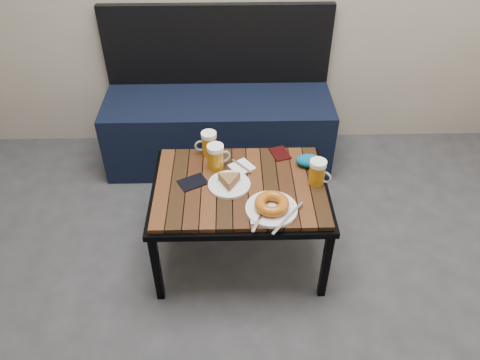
{
  "coord_description": "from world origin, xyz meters",
  "views": [
    {
      "loc": [
        -0.13,
        -0.77,
        1.9
      ],
      "look_at": [
        -0.09,
        0.91,
        0.5
      ],
      "focal_mm": 35.0,
      "sensor_mm": 36.0,
      "label": 1
    }
  ],
  "objects_px": {
    "plate_bagel": "(272,206)",
    "knit_pouch": "(309,161)",
    "plate_pie": "(229,182)",
    "beer_mug_right": "(318,172)",
    "passport_navy": "(193,182)",
    "cafe_table": "(240,192)",
    "beer_mug_centre": "(216,157)",
    "bench": "(219,122)",
    "passport_burgundy": "(280,154)",
    "beer_mug_left": "(209,143)"
  },
  "relations": [
    {
      "from": "bench",
      "to": "plate_bagel",
      "type": "xyz_separation_m",
      "value": [
        0.25,
        -1.03,
        0.23
      ]
    },
    {
      "from": "beer_mug_right",
      "to": "plate_bagel",
      "type": "height_order",
      "value": "beer_mug_right"
    },
    {
      "from": "passport_navy",
      "to": "knit_pouch",
      "type": "distance_m",
      "value": 0.58
    },
    {
      "from": "beer_mug_right",
      "to": "passport_navy",
      "type": "height_order",
      "value": "beer_mug_right"
    },
    {
      "from": "passport_navy",
      "to": "beer_mug_centre",
      "type": "bearing_deg",
      "value": 108.07
    },
    {
      "from": "beer_mug_left",
      "to": "beer_mug_right",
      "type": "height_order",
      "value": "same"
    },
    {
      "from": "plate_bagel",
      "to": "cafe_table",
      "type": "bearing_deg",
      "value": 126.97
    },
    {
      "from": "beer_mug_left",
      "to": "beer_mug_right",
      "type": "xyz_separation_m",
      "value": [
        0.51,
        -0.25,
        0.0
      ]
    },
    {
      "from": "plate_bagel",
      "to": "passport_navy",
      "type": "bearing_deg",
      "value": 151.11
    },
    {
      "from": "cafe_table",
      "to": "plate_pie",
      "type": "relative_size",
      "value": 4.22
    },
    {
      "from": "cafe_table",
      "to": "knit_pouch",
      "type": "bearing_deg",
      "value": 22.08
    },
    {
      "from": "bench",
      "to": "knit_pouch",
      "type": "xyz_separation_m",
      "value": [
        0.46,
        -0.71,
        0.23
      ]
    },
    {
      "from": "plate_pie",
      "to": "knit_pouch",
      "type": "xyz_separation_m",
      "value": [
        0.39,
        0.15,
        0.01
      ]
    },
    {
      "from": "bench",
      "to": "knit_pouch",
      "type": "distance_m",
      "value": 0.88
    },
    {
      "from": "plate_bagel",
      "to": "beer_mug_left",
      "type": "bearing_deg",
      "value": 123.67
    },
    {
      "from": "plate_pie",
      "to": "knit_pouch",
      "type": "bearing_deg",
      "value": 20.27
    },
    {
      "from": "beer_mug_right",
      "to": "plate_pie",
      "type": "xyz_separation_m",
      "value": [
        -0.41,
        -0.01,
        -0.04
      ]
    },
    {
      "from": "bench",
      "to": "passport_navy",
      "type": "relative_size",
      "value": 10.98
    },
    {
      "from": "cafe_table",
      "to": "plate_bagel",
      "type": "distance_m",
      "value": 0.24
    },
    {
      "from": "bench",
      "to": "passport_burgundy",
      "type": "bearing_deg",
      "value": -62.18
    },
    {
      "from": "bench",
      "to": "beer_mug_left",
      "type": "distance_m",
      "value": 0.66
    },
    {
      "from": "bench",
      "to": "plate_bagel",
      "type": "relative_size",
      "value": 4.98
    },
    {
      "from": "passport_navy",
      "to": "bench",
      "type": "bearing_deg",
      "value": 144.41
    },
    {
      "from": "cafe_table",
      "to": "passport_navy",
      "type": "bearing_deg",
      "value": 175.3
    },
    {
      "from": "plate_pie",
      "to": "passport_navy",
      "type": "relative_size",
      "value": 1.56
    },
    {
      "from": "passport_burgundy",
      "to": "knit_pouch",
      "type": "distance_m",
      "value": 0.17
    },
    {
      "from": "beer_mug_left",
      "to": "beer_mug_centre",
      "type": "xyz_separation_m",
      "value": [
        0.04,
        -0.12,
        0.0
      ]
    },
    {
      "from": "passport_navy",
      "to": "cafe_table",
      "type": "bearing_deg",
      "value": 57.05
    },
    {
      "from": "bench",
      "to": "plate_bagel",
      "type": "bearing_deg",
      "value": -76.36
    },
    {
      "from": "beer_mug_right",
      "to": "cafe_table",
      "type": "bearing_deg",
      "value": -143.49
    },
    {
      "from": "beer_mug_centre",
      "to": "plate_pie",
      "type": "xyz_separation_m",
      "value": [
        0.06,
        -0.14,
        -0.04
      ]
    },
    {
      "from": "bench",
      "to": "cafe_table",
      "type": "relative_size",
      "value": 1.67
    },
    {
      "from": "beer_mug_left",
      "to": "beer_mug_centre",
      "type": "relative_size",
      "value": 0.95
    },
    {
      "from": "cafe_table",
      "to": "beer_mug_left",
      "type": "relative_size",
      "value": 6.75
    },
    {
      "from": "plate_bagel",
      "to": "knit_pouch",
      "type": "xyz_separation_m",
      "value": [
        0.21,
        0.32,
        0.0
      ]
    },
    {
      "from": "beer_mug_left",
      "to": "passport_burgundy",
      "type": "relative_size",
      "value": 1.08
    },
    {
      "from": "passport_burgundy",
      "to": "knit_pouch",
      "type": "bearing_deg",
      "value": -53.33
    },
    {
      "from": "beer_mug_left",
      "to": "knit_pouch",
      "type": "relative_size",
      "value": 0.94
    },
    {
      "from": "beer_mug_left",
      "to": "beer_mug_right",
      "type": "distance_m",
      "value": 0.57
    },
    {
      "from": "knit_pouch",
      "to": "passport_burgundy",
      "type": "bearing_deg",
      "value": 143.93
    },
    {
      "from": "plate_pie",
      "to": "plate_bagel",
      "type": "height_order",
      "value": "plate_bagel"
    },
    {
      "from": "plate_pie",
      "to": "passport_burgundy",
      "type": "relative_size",
      "value": 1.73
    },
    {
      "from": "plate_pie",
      "to": "passport_burgundy",
      "type": "height_order",
      "value": "plate_pie"
    },
    {
      "from": "passport_navy",
      "to": "passport_burgundy",
      "type": "xyz_separation_m",
      "value": [
        0.43,
        0.22,
        -0.0
      ]
    },
    {
      "from": "beer_mug_right",
      "to": "passport_burgundy",
      "type": "distance_m",
      "value": 0.28
    },
    {
      "from": "beer_mug_right",
      "to": "plate_pie",
      "type": "distance_m",
      "value": 0.42
    },
    {
      "from": "beer_mug_right",
      "to": "plate_bagel",
      "type": "bearing_deg",
      "value": -105.21
    },
    {
      "from": "beer_mug_right",
      "to": "passport_navy",
      "type": "bearing_deg",
      "value": -145.72
    },
    {
      "from": "beer_mug_left",
      "to": "passport_burgundy",
      "type": "xyz_separation_m",
      "value": [
        0.36,
        -0.02,
        -0.06
      ]
    },
    {
      "from": "passport_navy",
      "to": "passport_burgundy",
      "type": "relative_size",
      "value": 1.11
    }
  ]
}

